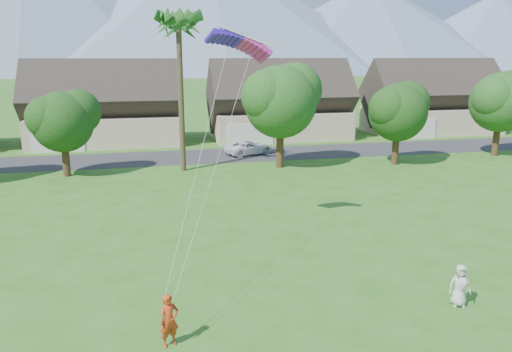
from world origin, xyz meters
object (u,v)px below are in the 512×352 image
object	(u,v)px
kite_flyer	(169,321)
watcher	(460,286)
parafoil_kite	(239,42)
parked_car	(249,148)

from	to	relation	value
kite_flyer	watcher	bearing A→B (deg)	-19.18
watcher	parafoil_kite	bearing A→B (deg)	145.17
kite_flyer	watcher	xyz separation A→B (m)	(10.71, 0.36, -0.07)
watcher	kite_flyer	bearing A→B (deg)	-160.35
watcher	parafoil_kite	distance (m)	14.15
watcher	parked_car	xyz separation A→B (m)	(-1.76, 30.52, -0.17)
watcher	parafoil_kite	xyz separation A→B (m)	(-6.66, 8.70, 8.96)
kite_flyer	parked_car	distance (m)	32.14
watcher	parked_car	world-z (taller)	watcher
parked_car	kite_flyer	bearing A→B (deg)	143.45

